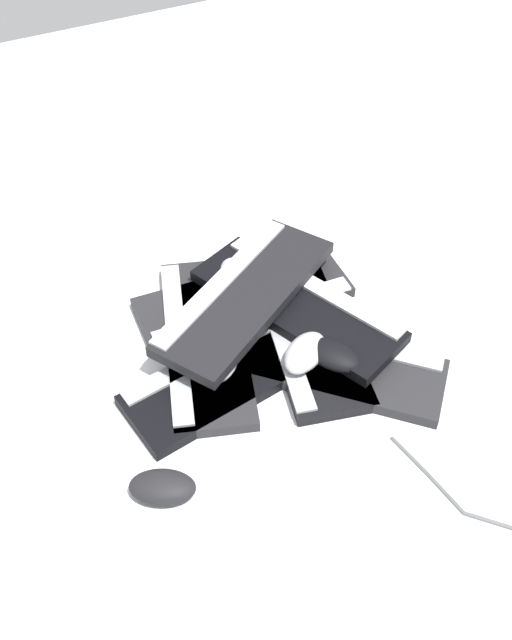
% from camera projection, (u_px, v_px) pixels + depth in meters
% --- Properties ---
extents(ground_plane, '(3.20, 3.20, 0.00)m').
position_uv_depth(ground_plane, '(296.00, 347.00, 1.39)').
color(ground_plane, white).
extents(keyboard_0, '(0.26, 0.46, 0.03)m').
position_uv_depth(keyboard_0, '(305.00, 328.00, 1.41)').
color(keyboard_0, black).
rests_on(keyboard_0, ground).
extents(keyboard_1, '(0.45, 0.19, 0.03)m').
position_uv_depth(keyboard_1, '(244.00, 298.00, 1.47)').
color(keyboard_1, '#232326').
rests_on(keyboard_1, ground).
extents(keyboard_2, '(0.29, 0.46, 0.03)m').
position_uv_depth(keyboard_2, '(204.00, 340.00, 1.39)').
color(keyboard_2, '#232326').
rests_on(keyboard_2, ground).
extents(keyboard_3, '(0.46, 0.21, 0.03)m').
position_uv_depth(keyboard_3, '(237.00, 370.00, 1.33)').
color(keyboard_3, black).
rests_on(keyboard_3, ground).
extents(keyboard_4, '(0.41, 0.42, 0.03)m').
position_uv_depth(keyboard_4, '(327.00, 363.00, 1.34)').
color(keyboard_4, '#232326').
rests_on(keyboard_4, ground).
extents(keyboard_5, '(0.30, 0.46, 0.03)m').
position_uv_depth(keyboard_5, '(297.00, 304.00, 1.41)').
color(keyboard_5, black).
rests_on(keyboard_5, keyboard_0).
extents(keyboard_6, '(0.46, 0.35, 0.03)m').
position_uv_depth(keyboard_6, '(245.00, 295.00, 1.39)').
color(keyboard_6, black).
rests_on(keyboard_6, keyboard_5).
extents(mouse_0, '(0.12, 0.13, 0.04)m').
position_uv_depth(mouse_0, '(236.00, 318.00, 1.38)').
color(mouse_0, silver).
rests_on(mouse_0, keyboard_2).
extents(mouse_1, '(0.11, 0.13, 0.04)m').
position_uv_depth(mouse_1, '(333.00, 355.00, 1.31)').
color(mouse_1, black).
rests_on(mouse_1, keyboard_4).
extents(mouse_2, '(0.07, 0.11, 0.04)m').
position_uv_depth(mouse_2, '(217.00, 318.00, 1.38)').
color(mouse_2, silver).
rests_on(mouse_2, keyboard_2).
extents(mouse_3, '(0.08, 0.12, 0.04)m').
position_uv_depth(mouse_3, '(237.00, 276.00, 1.46)').
color(mouse_3, '#B7B7BC').
rests_on(mouse_3, keyboard_1).
extents(mouse_4, '(0.12, 0.13, 0.04)m').
position_uv_depth(mouse_4, '(220.00, 359.00, 1.30)').
color(mouse_4, silver).
rests_on(mouse_4, keyboard_3).
extents(mouse_5, '(0.10, 0.13, 0.04)m').
position_uv_depth(mouse_5, '(207.00, 327.00, 1.36)').
color(mouse_5, silver).
rests_on(mouse_5, keyboard_2).
extents(mouse_6, '(0.13, 0.11, 0.04)m').
position_uv_depth(mouse_6, '(305.00, 353.00, 1.31)').
color(mouse_6, '#B7B7BC').
rests_on(mouse_6, keyboard_4).
extents(mouse_7, '(0.13, 0.11, 0.04)m').
position_uv_depth(mouse_7, '(162.00, 487.00, 1.15)').
color(mouse_7, black).
rests_on(mouse_7, ground).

